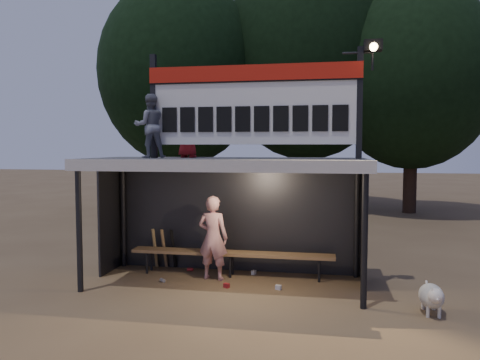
# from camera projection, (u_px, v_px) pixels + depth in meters

# --- Properties ---
(ground) EXTENTS (80.00, 80.00, 0.00)m
(ground) POSITION_uv_depth(u_px,v_px,m) (225.00, 284.00, 8.63)
(ground) COLOR brown
(ground) RESTS_ON ground
(player) EXTENTS (0.63, 0.46, 1.61)m
(player) POSITION_uv_depth(u_px,v_px,m) (213.00, 238.00, 8.89)
(player) COLOR white
(player) RESTS_ON ground
(child_a) EXTENTS (0.71, 0.66, 1.17)m
(child_a) POSITION_uv_depth(u_px,v_px,m) (150.00, 126.00, 8.55)
(child_a) COLOR slate
(child_a) RESTS_ON dugout_shelter
(child_b) EXTENTS (0.53, 0.39, 0.98)m
(child_b) POSITION_uv_depth(u_px,v_px,m) (188.00, 132.00, 9.04)
(child_b) COLOR #B41B1E
(child_b) RESTS_ON dugout_shelter
(dugout_shelter) EXTENTS (5.10, 2.08, 2.32)m
(dugout_shelter) POSITION_uv_depth(u_px,v_px,m) (228.00, 183.00, 8.74)
(dugout_shelter) COLOR #3E3D40
(dugout_shelter) RESTS_ON ground
(scoreboard_assembly) EXTENTS (4.10, 0.27, 1.99)m
(scoreboard_assembly) POSITION_uv_depth(u_px,v_px,m) (256.00, 102.00, 8.29)
(scoreboard_assembly) COLOR black
(scoreboard_assembly) RESTS_ON dugout_shelter
(bench) EXTENTS (4.00, 0.35, 0.48)m
(bench) POSITION_uv_depth(u_px,v_px,m) (231.00, 254.00, 9.14)
(bench) COLOR olive
(bench) RESTS_ON ground
(tree_left) EXTENTS (6.46, 6.46, 9.27)m
(tree_left) POSITION_uv_depth(u_px,v_px,m) (180.00, 73.00, 18.77)
(tree_left) COLOR black
(tree_left) RESTS_ON ground
(tree_mid) EXTENTS (7.22, 7.22, 10.36)m
(tree_mid) POSITION_uv_depth(u_px,v_px,m) (307.00, 59.00, 19.30)
(tree_mid) COLOR black
(tree_mid) RESTS_ON ground
(tree_right) EXTENTS (6.08, 6.08, 8.72)m
(tree_right) POSITION_uv_depth(u_px,v_px,m) (413.00, 77.00, 17.67)
(tree_right) COLOR #311F16
(tree_right) RESTS_ON ground
(dog) EXTENTS (0.36, 0.81, 0.49)m
(dog) POSITION_uv_depth(u_px,v_px,m) (432.00, 296.00, 7.04)
(dog) COLOR beige
(dog) RESTS_ON ground
(bats) EXTENTS (0.47, 0.32, 0.84)m
(bats) POSITION_uv_depth(u_px,v_px,m) (164.00, 248.00, 9.66)
(bats) COLOR olive
(bats) RESTS_ON ground
(litter) EXTENTS (2.30, 1.07, 0.08)m
(litter) POSITION_uv_depth(u_px,v_px,m) (223.00, 279.00, 8.83)
(litter) COLOR #A61C1E
(litter) RESTS_ON ground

